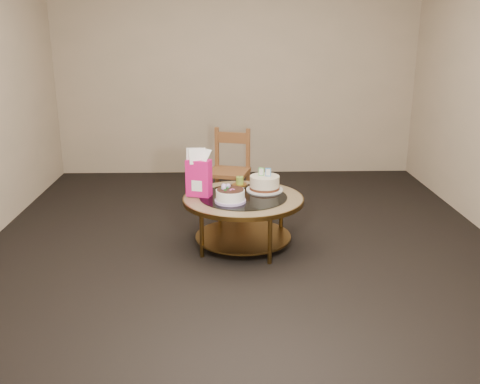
{
  "coord_description": "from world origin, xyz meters",
  "views": [
    {
      "loc": [
        -0.15,
        -4.28,
        1.82
      ],
      "look_at": [
        -0.03,
        0.02,
        0.49
      ],
      "focal_mm": 40.0,
      "sensor_mm": 36.0,
      "label": 1
    }
  ],
  "objects_px": {
    "coffee_table": "(243,205)",
    "decorated_cake": "(230,196)",
    "cream_cake": "(265,183)",
    "gift_bag": "(199,173)",
    "dining_chair": "(229,170)"
  },
  "relations": [
    {
      "from": "decorated_cake",
      "to": "dining_chair",
      "type": "distance_m",
      "value": 1.12
    },
    {
      "from": "cream_cake",
      "to": "dining_chair",
      "type": "distance_m",
      "value": 0.87
    },
    {
      "from": "gift_bag",
      "to": "cream_cake",
      "type": "bearing_deg",
      "value": 31.04
    },
    {
      "from": "cream_cake",
      "to": "coffee_table",
      "type": "bearing_deg",
      "value": -124.65
    },
    {
      "from": "gift_bag",
      "to": "dining_chair",
      "type": "xyz_separation_m",
      "value": [
        0.26,
        0.94,
        -0.23
      ]
    },
    {
      "from": "gift_bag",
      "to": "dining_chair",
      "type": "bearing_deg",
      "value": 92.17
    },
    {
      "from": "coffee_table",
      "to": "cream_cake",
      "type": "relative_size",
      "value": 3.19
    },
    {
      "from": "decorated_cake",
      "to": "cream_cake",
      "type": "xyz_separation_m",
      "value": [
        0.3,
        0.31,
        0.01
      ]
    },
    {
      "from": "cream_cake",
      "to": "decorated_cake",
      "type": "bearing_deg",
      "value": -119.83
    },
    {
      "from": "coffee_table",
      "to": "decorated_cake",
      "type": "distance_m",
      "value": 0.22
    },
    {
      "from": "dining_chair",
      "to": "gift_bag",
      "type": "bearing_deg",
      "value": -90.27
    },
    {
      "from": "cream_cake",
      "to": "gift_bag",
      "type": "xyz_separation_m",
      "value": [
        -0.56,
        -0.13,
        0.14
      ]
    },
    {
      "from": "coffee_table",
      "to": "gift_bag",
      "type": "xyz_separation_m",
      "value": [
        -0.37,
        0.03,
        0.28
      ]
    },
    {
      "from": "coffee_table",
      "to": "decorated_cake",
      "type": "xyz_separation_m",
      "value": [
        -0.11,
        -0.15,
        0.13
      ]
    },
    {
      "from": "decorated_cake",
      "to": "dining_chair",
      "type": "bearing_deg",
      "value": 89.77
    }
  ]
}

